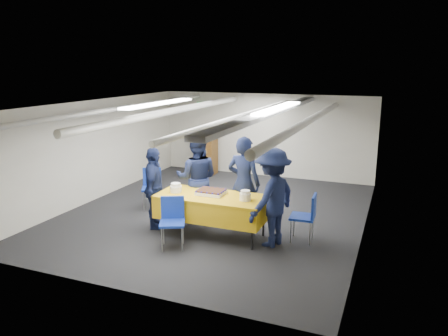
{
  "coord_description": "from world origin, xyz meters",
  "views": [
    {
      "loc": [
        3.46,
        -8.1,
        3.08
      ],
      "look_at": [
        0.27,
        -0.2,
        1.05
      ],
      "focal_mm": 35.0,
      "sensor_mm": 36.0,
      "label": 1
    }
  ],
  "objects_px": {
    "chair_right": "(307,213)",
    "sailor_a": "(244,183)",
    "sheet_cake": "(211,192)",
    "chair_near": "(172,217)",
    "serving_table": "(212,207)",
    "sailor_d": "(272,198)",
    "sailor_b": "(197,178)",
    "podium": "(206,153)",
    "chair_left": "(152,184)",
    "sailor_c": "(154,188)"
  },
  "relations": [
    {
      "from": "podium",
      "to": "sailor_a",
      "type": "relative_size",
      "value": 0.7
    },
    {
      "from": "chair_near",
      "to": "chair_right",
      "type": "distance_m",
      "value": 2.36
    },
    {
      "from": "sailor_c",
      "to": "chair_left",
      "type": "bearing_deg",
      "value": 10.05
    },
    {
      "from": "chair_right",
      "to": "sailor_c",
      "type": "relative_size",
      "value": 0.55
    },
    {
      "from": "sailor_a",
      "to": "sailor_b",
      "type": "bearing_deg",
      "value": 0.66
    },
    {
      "from": "sheet_cake",
      "to": "sailor_b",
      "type": "bearing_deg",
      "value": 134.16
    },
    {
      "from": "sailor_b",
      "to": "chair_left",
      "type": "bearing_deg",
      "value": -32.64
    },
    {
      "from": "chair_near",
      "to": "podium",
      "type": "bearing_deg",
      "value": 107.88
    },
    {
      "from": "chair_left",
      "to": "sailor_d",
      "type": "relative_size",
      "value": 0.51
    },
    {
      "from": "podium",
      "to": "sailor_d",
      "type": "height_order",
      "value": "sailor_d"
    },
    {
      "from": "chair_near",
      "to": "sailor_c",
      "type": "relative_size",
      "value": 0.55
    },
    {
      "from": "podium",
      "to": "sailor_c",
      "type": "relative_size",
      "value": 0.8
    },
    {
      "from": "sailor_d",
      "to": "sailor_a",
      "type": "bearing_deg",
      "value": -108.45
    },
    {
      "from": "podium",
      "to": "chair_left",
      "type": "distance_m",
      "value": 3.2
    },
    {
      "from": "podium",
      "to": "chair_right",
      "type": "xyz_separation_m",
      "value": [
        3.69,
        -3.86,
        -0.08
      ]
    },
    {
      "from": "sailor_d",
      "to": "chair_left",
      "type": "bearing_deg",
      "value": -89.34
    },
    {
      "from": "sailor_d",
      "to": "sailor_b",
      "type": "bearing_deg",
      "value": -90.72
    },
    {
      "from": "serving_table",
      "to": "sailor_c",
      "type": "xyz_separation_m",
      "value": [
        -1.18,
        -0.04,
        0.23
      ]
    },
    {
      "from": "podium",
      "to": "sailor_d",
      "type": "distance_m",
      "value": 5.27
    },
    {
      "from": "chair_left",
      "to": "sailor_a",
      "type": "xyz_separation_m",
      "value": [
        2.29,
        -0.47,
        0.36
      ]
    },
    {
      "from": "chair_right",
      "to": "sailor_a",
      "type": "distance_m",
      "value": 1.32
    },
    {
      "from": "sheet_cake",
      "to": "sailor_c",
      "type": "relative_size",
      "value": 0.32
    },
    {
      "from": "chair_near",
      "to": "chair_left",
      "type": "relative_size",
      "value": 1.0
    },
    {
      "from": "sheet_cake",
      "to": "podium",
      "type": "bearing_deg",
      "value": 115.45
    },
    {
      "from": "serving_table",
      "to": "chair_left",
      "type": "relative_size",
      "value": 2.31
    },
    {
      "from": "chair_right",
      "to": "serving_table",
      "type": "bearing_deg",
      "value": -167.52
    },
    {
      "from": "chair_right",
      "to": "sailor_d",
      "type": "relative_size",
      "value": 0.51
    },
    {
      "from": "sheet_cake",
      "to": "chair_near",
      "type": "xyz_separation_m",
      "value": [
        -0.39,
        -0.76,
        -0.28
      ]
    },
    {
      "from": "podium",
      "to": "chair_left",
      "type": "bearing_deg",
      "value": -87.44
    },
    {
      "from": "sailor_a",
      "to": "sailor_d",
      "type": "bearing_deg",
      "value": 147.22
    },
    {
      "from": "sailor_a",
      "to": "sailor_b",
      "type": "relative_size",
      "value": 1.02
    },
    {
      "from": "chair_near",
      "to": "sailor_a",
      "type": "height_order",
      "value": "sailor_a"
    },
    {
      "from": "podium",
      "to": "sailor_b",
      "type": "distance_m",
      "value": 3.87
    },
    {
      "from": "sheet_cake",
      "to": "chair_right",
      "type": "distance_m",
      "value": 1.76
    },
    {
      "from": "chair_near",
      "to": "sailor_b",
      "type": "distance_m",
      "value": 1.38
    },
    {
      "from": "serving_table",
      "to": "chair_right",
      "type": "xyz_separation_m",
      "value": [
        1.67,
        0.37,
        -0.03
      ]
    },
    {
      "from": "chair_near",
      "to": "sailor_d",
      "type": "bearing_deg",
      "value": 24.01
    },
    {
      "from": "sheet_cake",
      "to": "podium",
      "type": "distance_m",
      "value": 4.61
    },
    {
      "from": "serving_table",
      "to": "chair_near",
      "type": "distance_m",
      "value": 0.82
    },
    {
      "from": "sailor_a",
      "to": "sailor_d",
      "type": "height_order",
      "value": "sailor_a"
    },
    {
      "from": "chair_right",
      "to": "sailor_d",
      "type": "distance_m",
      "value": 0.73
    },
    {
      "from": "sailor_c",
      "to": "sailor_d",
      "type": "xyz_separation_m",
      "value": [
        2.31,
        0.05,
        0.07
      ]
    },
    {
      "from": "chair_near",
      "to": "sailor_c",
      "type": "bearing_deg",
      "value": 138.92
    },
    {
      "from": "serving_table",
      "to": "chair_right",
      "type": "distance_m",
      "value": 1.71
    },
    {
      "from": "sheet_cake",
      "to": "chair_right",
      "type": "xyz_separation_m",
      "value": [
        1.72,
        0.3,
        -0.28
      ]
    },
    {
      "from": "chair_right",
      "to": "sailor_b",
      "type": "xyz_separation_m",
      "value": [
        -2.27,
        0.27,
        0.35
      ]
    },
    {
      "from": "sheet_cake",
      "to": "chair_left",
      "type": "xyz_separation_m",
      "value": [
        -1.83,
        0.96,
        -0.28
      ]
    },
    {
      "from": "sailor_d",
      "to": "podium",
      "type": "bearing_deg",
      "value": -123.85
    },
    {
      "from": "sailor_a",
      "to": "sailor_d",
      "type": "relative_size",
      "value": 1.05
    },
    {
      "from": "chair_right",
      "to": "sailor_d",
      "type": "bearing_deg",
      "value": -146.54
    }
  ]
}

